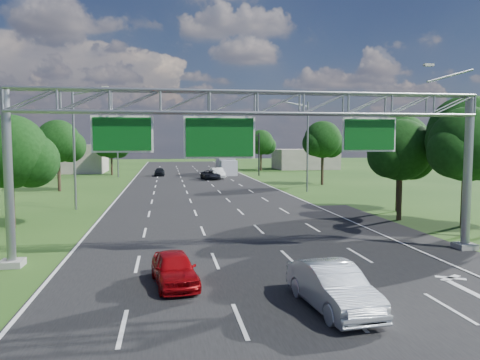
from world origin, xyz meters
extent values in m
plane|color=#1F4414|center=(0.00, 30.00, 0.00)|extent=(220.00, 220.00, 0.00)
cube|color=black|center=(0.00, 30.00, 0.00)|extent=(18.00, 180.00, 0.02)
cube|color=black|center=(10.20, 14.00, 0.00)|extent=(3.00, 30.00, 0.02)
cube|color=gray|center=(11.50, 12.00, 0.15)|extent=(1.00, 1.00, 0.30)
cylinder|color=gray|center=(11.50, 12.00, 4.00)|extent=(0.44, 0.44, 8.00)
cube|color=gray|center=(-11.00, 12.00, 0.15)|extent=(1.00, 1.00, 0.30)
cylinder|color=gray|center=(-11.00, 12.00, 4.00)|extent=(0.40, 0.40, 8.00)
cylinder|color=gray|center=(10.30, 12.00, 9.00)|extent=(2.54, 0.12, 0.79)
cube|color=beige|center=(9.10, 12.00, 9.50)|extent=(0.50, 0.22, 0.12)
cube|color=white|center=(-6.00, 11.98, 6.00)|extent=(2.80, 0.05, 1.70)
cube|color=#084613|center=(-6.00, 11.92, 6.00)|extent=(2.62, 0.05, 1.52)
cube|color=white|center=(-1.50, 11.98, 5.85)|extent=(3.40, 0.05, 2.00)
cube|color=#084613|center=(-1.50, 11.92, 5.85)|extent=(3.22, 0.05, 1.82)
cube|color=white|center=(6.00, 11.98, 6.00)|extent=(2.80, 0.05, 1.70)
cube|color=#084613|center=(6.00, 11.92, 6.00)|extent=(2.62, 0.05, 1.52)
cylinder|color=black|center=(11.00, 65.00, 3.50)|extent=(0.24, 0.24, 7.00)
cylinder|color=black|center=(5.00, 65.00, 6.60)|extent=(12.00, 0.18, 0.18)
imported|color=black|center=(-1.00, 65.00, 6.05)|extent=(0.18, 0.22, 1.10)
imported|color=black|center=(4.00, 65.00, 6.05)|extent=(0.18, 0.22, 1.10)
imported|color=black|center=(9.00, 65.00, 6.05)|extent=(0.18, 0.22, 1.10)
cylinder|color=gray|center=(-11.50, 30.00, 5.00)|extent=(0.20, 0.20, 10.00)
cylinder|color=gray|center=(-10.20, 30.00, 9.70)|extent=(2.78, 0.12, 0.60)
cube|color=beige|center=(-8.90, 30.00, 10.10)|extent=(0.55, 0.22, 0.12)
cylinder|color=gray|center=(-11.50, 65.00, 5.00)|extent=(0.20, 0.20, 10.00)
cylinder|color=gray|center=(-10.20, 65.00, 9.70)|extent=(2.78, 0.12, 0.60)
cube|color=beige|center=(-8.90, 65.00, 10.10)|extent=(0.55, 0.22, 0.12)
cylinder|color=gray|center=(11.50, 40.00, 5.00)|extent=(0.20, 0.20, 10.00)
cylinder|color=gray|center=(10.20, 40.00, 9.70)|extent=(2.78, 0.12, 0.60)
cube|color=beige|center=(8.90, 40.00, 10.10)|extent=(0.55, 0.22, 0.12)
cylinder|color=#2D2116|center=(13.50, 15.00, 1.87)|extent=(0.36, 0.36, 3.74)
sphere|color=black|center=(13.50, 15.00, 5.50)|extent=(4.40, 4.40, 4.40)
sphere|color=black|center=(14.60, 15.40, 4.95)|extent=(3.30, 3.30, 3.30)
sphere|color=black|center=(12.51, 14.70, 5.06)|extent=(3.08, 3.08, 3.08)
cylinder|color=#2D2116|center=(15.50, 18.00, 2.09)|extent=(0.36, 0.36, 4.18)
sphere|color=black|center=(15.50, 18.00, 6.18)|extent=(5.00, 5.00, 5.00)
sphere|color=black|center=(16.75, 18.40, 5.55)|extent=(3.75, 3.75, 3.75)
sphere|color=black|center=(14.38, 17.70, 5.68)|extent=(3.50, 3.50, 3.50)
cylinder|color=#2D2116|center=(12.50, 21.00, 1.65)|extent=(0.36, 0.36, 3.30)
sphere|color=black|center=(12.50, 21.00, 5.06)|extent=(4.40, 4.40, 4.40)
sphere|color=black|center=(13.60, 21.40, 4.51)|extent=(3.30, 3.30, 3.30)
sphere|color=black|center=(11.51, 20.70, 4.62)|extent=(3.08, 3.08, 3.08)
cylinder|color=#2D2116|center=(14.50, 25.00, 1.76)|extent=(0.36, 0.36, 3.52)
sphere|color=black|center=(14.50, 25.00, 5.44)|extent=(4.80, 4.80, 4.80)
sphere|color=black|center=(15.70, 25.40, 4.84)|extent=(3.60, 3.60, 3.60)
sphere|color=black|center=(13.42, 24.70, 4.96)|extent=(3.36, 3.36, 3.36)
cylinder|color=#2D2116|center=(-14.00, 22.00, 1.54)|extent=(0.36, 0.36, 3.08)
sphere|color=black|center=(-14.00, 22.00, 5.00)|extent=(4.80, 4.80, 4.80)
sphere|color=black|center=(-12.80, 22.40, 4.40)|extent=(3.60, 3.60, 3.60)
cylinder|color=#2D2116|center=(-16.00, 45.00, 1.87)|extent=(0.36, 0.36, 3.74)
sphere|color=black|center=(-16.00, 45.00, 5.66)|extent=(4.80, 4.80, 4.80)
sphere|color=black|center=(-14.80, 45.40, 5.06)|extent=(3.60, 3.60, 3.60)
sphere|color=black|center=(-17.08, 44.70, 5.18)|extent=(3.36, 3.36, 3.36)
cylinder|color=#2D2116|center=(-13.00, 70.00, 1.65)|extent=(0.36, 0.36, 3.30)
sphere|color=black|center=(-13.00, 70.00, 5.22)|extent=(4.80, 4.80, 4.80)
sphere|color=black|center=(-11.80, 70.40, 4.62)|extent=(3.60, 3.60, 3.60)
sphere|color=black|center=(-14.08, 69.70, 4.74)|extent=(3.36, 3.36, 3.36)
cylinder|color=#2D2116|center=(16.00, 48.00, 1.98)|extent=(0.36, 0.36, 3.96)
sphere|color=black|center=(16.00, 48.00, 5.88)|extent=(4.80, 4.80, 4.80)
sphere|color=black|center=(17.20, 48.40, 5.28)|extent=(3.60, 3.60, 3.60)
sphere|color=black|center=(14.92, 47.70, 5.40)|extent=(3.36, 3.36, 3.36)
cylinder|color=#2D2116|center=(14.00, 78.00, 1.76)|extent=(0.36, 0.36, 3.52)
sphere|color=black|center=(14.00, 78.00, 5.44)|extent=(4.80, 4.80, 4.80)
sphere|color=black|center=(15.20, 78.40, 4.84)|extent=(3.60, 3.60, 3.60)
sphere|color=black|center=(12.92, 77.70, 4.96)|extent=(3.36, 3.36, 3.36)
cube|color=gray|center=(-22.00, 78.00, 2.50)|extent=(14.00, 10.00, 5.00)
cube|color=gray|center=(24.00, 82.00, 2.00)|extent=(12.00, 9.00, 4.00)
imported|color=#99070B|center=(-3.76, 8.10, 0.66)|extent=(2.07, 4.07, 1.33)
imported|color=silver|center=(1.48, 4.59, 0.77)|extent=(2.11, 4.82, 1.54)
imported|color=black|center=(2.43, 58.48, 0.68)|extent=(2.87, 5.12, 1.35)
imported|color=black|center=(-5.12, 67.00, 0.67)|extent=(1.72, 4.00, 1.35)
imported|color=white|center=(3.66, 60.68, 0.80)|extent=(2.06, 4.95, 1.59)
cube|color=silver|center=(6.11, 70.54, 1.88)|extent=(2.83, 6.86, 3.41)
cube|color=silver|center=(6.11, 65.76, 1.25)|extent=(2.65, 2.54, 2.50)
cylinder|color=black|center=(4.86, 65.99, 0.57)|extent=(0.40, 1.14, 1.14)
cylinder|color=black|center=(7.36, 65.99, 0.57)|extent=(0.40, 1.14, 1.14)
cylinder|color=black|center=(4.86, 72.81, 0.57)|extent=(0.40, 1.14, 1.14)
cylinder|color=black|center=(7.36, 72.81, 0.57)|extent=(0.40, 1.14, 1.14)
camera|label=1|loc=(-4.03, -10.14, 5.68)|focal=35.00mm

